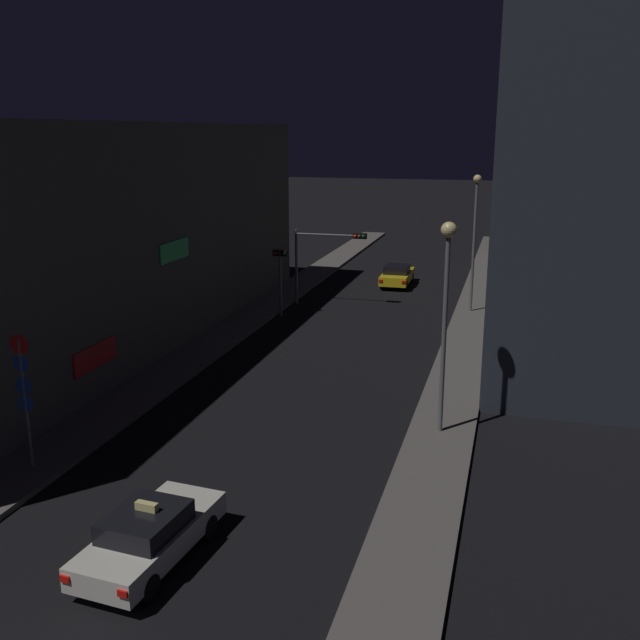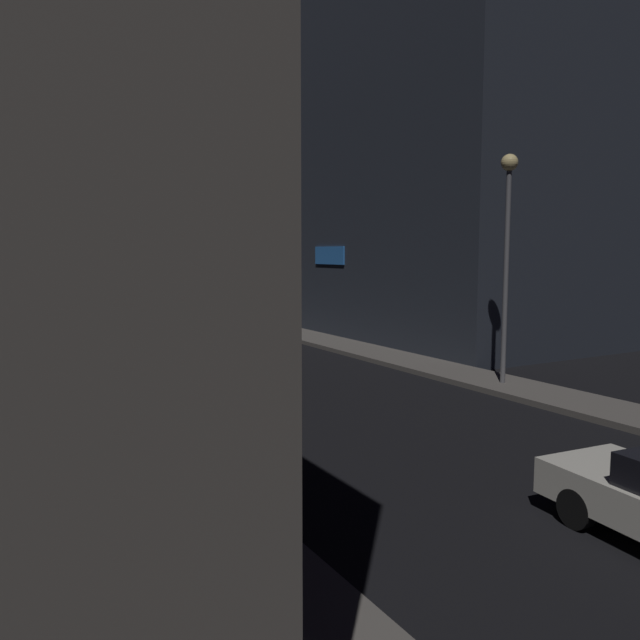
{
  "view_description": "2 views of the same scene",
  "coord_description": "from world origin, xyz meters",
  "px_view_note": "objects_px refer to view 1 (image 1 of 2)",
  "views": [
    {
      "loc": [
        8.1,
        -8.35,
        10.24
      ],
      "look_at": [
        0.86,
        17.93,
        3.05
      ],
      "focal_mm": 40.46,
      "sensor_mm": 36.0,
      "label": 1
    },
    {
      "loc": [
        -8.9,
        0.85,
        4.35
      ],
      "look_at": [
        1.4,
        18.98,
        2.09
      ],
      "focal_mm": 34.87,
      "sensor_mm": 36.0,
      "label": 2
    }
  ],
  "objects_px": {
    "street_lamp_near_block": "(446,289)",
    "traffic_light_left_kerb": "(280,268)",
    "street_lamp_far_block": "(475,225)",
    "far_car": "(397,275)",
    "traffic_light_overhead": "(325,250)",
    "taxi": "(150,534)",
    "sign_pole_left": "(24,390)"
  },
  "relations": [
    {
      "from": "taxi",
      "to": "traffic_light_left_kerb",
      "type": "height_order",
      "value": "traffic_light_left_kerb"
    },
    {
      "from": "taxi",
      "to": "traffic_light_left_kerb",
      "type": "distance_m",
      "value": 24.41
    },
    {
      "from": "taxi",
      "to": "far_car",
      "type": "height_order",
      "value": "taxi"
    },
    {
      "from": "far_car",
      "to": "street_lamp_near_block",
      "type": "height_order",
      "value": "street_lamp_near_block"
    },
    {
      "from": "sign_pole_left",
      "to": "street_lamp_far_block",
      "type": "distance_m",
      "value": 26.67
    },
    {
      "from": "far_car",
      "to": "street_lamp_near_block",
      "type": "bearing_deg",
      "value": -77.11
    },
    {
      "from": "taxi",
      "to": "street_lamp_far_block",
      "type": "distance_m",
      "value": 28.17
    },
    {
      "from": "traffic_light_overhead",
      "to": "sign_pole_left",
      "type": "relative_size",
      "value": 1.07
    },
    {
      "from": "far_car",
      "to": "street_lamp_near_block",
      "type": "distance_m",
      "value": 25.37
    },
    {
      "from": "traffic_light_left_kerb",
      "to": "street_lamp_near_block",
      "type": "height_order",
      "value": "street_lamp_near_block"
    },
    {
      "from": "traffic_light_overhead",
      "to": "street_lamp_far_block",
      "type": "relative_size",
      "value": 0.59
    },
    {
      "from": "taxi",
      "to": "sign_pole_left",
      "type": "xyz_separation_m",
      "value": [
        -5.84,
        3.34,
        1.97
      ]
    },
    {
      "from": "taxi",
      "to": "street_lamp_far_block",
      "type": "bearing_deg",
      "value": 77.99
    },
    {
      "from": "street_lamp_near_block",
      "to": "far_car",
      "type": "bearing_deg",
      "value": 102.89
    },
    {
      "from": "traffic_light_overhead",
      "to": "sign_pole_left",
      "type": "xyz_separation_m",
      "value": [
        -3.02,
        -23.58,
        -0.65
      ]
    },
    {
      "from": "far_car",
      "to": "street_lamp_far_block",
      "type": "relative_size",
      "value": 0.58
    },
    {
      "from": "far_car",
      "to": "traffic_light_left_kerb",
      "type": "bearing_deg",
      "value": -116.78
    },
    {
      "from": "traffic_light_left_kerb",
      "to": "street_lamp_near_block",
      "type": "bearing_deg",
      "value": -53.66
    },
    {
      "from": "far_car",
      "to": "street_lamp_far_block",
      "type": "height_order",
      "value": "street_lamp_far_block"
    },
    {
      "from": "far_car",
      "to": "traffic_light_overhead",
      "type": "distance_m",
      "value": 8.07
    },
    {
      "from": "taxi",
      "to": "sign_pole_left",
      "type": "relative_size",
      "value": 1.08
    },
    {
      "from": "street_lamp_near_block",
      "to": "street_lamp_far_block",
      "type": "relative_size",
      "value": 0.94
    },
    {
      "from": "sign_pole_left",
      "to": "traffic_light_left_kerb",
      "type": "bearing_deg",
      "value": 86.55
    },
    {
      "from": "far_car",
      "to": "street_lamp_far_block",
      "type": "distance_m",
      "value": 9.59
    },
    {
      "from": "far_car",
      "to": "sign_pole_left",
      "type": "relative_size",
      "value": 1.05
    },
    {
      "from": "sign_pole_left",
      "to": "street_lamp_far_block",
      "type": "xyz_separation_m",
      "value": [
        11.63,
        23.88,
        2.41
      ]
    },
    {
      "from": "street_lamp_near_block",
      "to": "traffic_light_left_kerb",
      "type": "bearing_deg",
      "value": 126.34
    },
    {
      "from": "traffic_light_overhead",
      "to": "traffic_light_left_kerb",
      "type": "relative_size",
      "value": 1.18
    },
    {
      "from": "street_lamp_near_block",
      "to": "traffic_light_overhead",
      "type": "bearing_deg",
      "value": 116.8
    },
    {
      "from": "traffic_light_overhead",
      "to": "traffic_light_left_kerb",
      "type": "xyz_separation_m",
      "value": [
        -1.78,
        -3.03,
        -0.6
      ]
    },
    {
      "from": "far_car",
      "to": "street_lamp_far_block",
      "type": "xyz_separation_m",
      "value": [
        5.37,
        -6.62,
        4.38
      ]
    },
    {
      "from": "far_car",
      "to": "traffic_light_overhead",
      "type": "xyz_separation_m",
      "value": [
        -3.24,
        -6.91,
        2.62
      ]
    }
  ]
}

